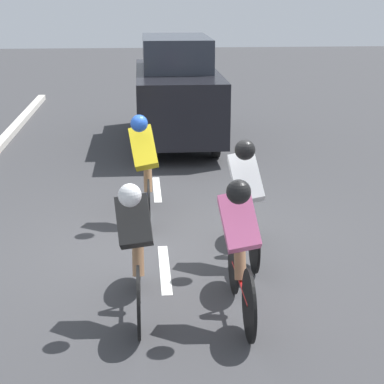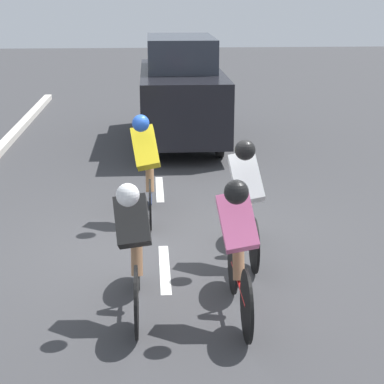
{
  "view_description": "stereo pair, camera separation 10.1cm",
  "coord_description": "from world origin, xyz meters",
  "views": [
    {
      "loc": [
        0.24,
        7.69,
        3.16
      ],
      "look_at": [
        -0.33,
        0.69,
        0.95
      ],
      "focal_mm": 60.0,
      "sensor_mm": 36.0,
      "label": 1
    },
    {
      "loc": [
        0.14,
        7.69,
        3.16
      ],
      "look_at": [
        -0.33,
        0.69,
        0.95
      ],
      "focal_mm": 60.0,
      "sensor_mm": 36.0,
      "label": 2
    }
  ],
  "objects": [
    {
      "name": "cyclist_white",
      "position": [
        -1.0,
        0.46,
        0.83
      ],
      "size": [
        0.43,
        1.61,
        1.55
      ],
      "color": "black",
      "rests_on": "ground"
    },
    {
      "name": "cyclist_pink",
      "position": [
        -0.69,
        1.93,
        0.8
      ],
      "size": [
        0.41,
        1.72,
        1.52
      ],
      "color": "black",
      "rests_on": "ground"
    },
    {
      "name": "cyclist_yellow",
      "position": [
        0.2,
        -1.07,
        0.83
      ],
      "size": [
        0.42,
        1.71,
        1.57
      ],
      "color": "black",
      "rests_on": "ground"
    },
    {
      "name": "ground_plane",
      "position": [
        0.0,
        0.0,
        0.0
      ],
      "size": [
        60.0,
        60.0,
        0.0
      ],
      "primitive_type": "plane",
      "color": "#38383A"
    },
    {
      "name": "lane_stripe_mid",
      "position": [
        0.0,
        0.69,
        0.0
      ],
      "size": [
        0.12,
        1.4,
        0.01
      ],
      "primitive_type": "cube",
      "color": "white",
      "rests_on": "ground"
    },
    {
      "name": "cyclist_black",
      "position": [
        0.32,
        1.77,
        0.76
      ],
      "size": [
        0.38,
        1.75,
        1.46
      ],
      "color": "black",
      "rests_on": "ground"
    },
    {
      "name": "lane_stripe_far",
      "position": [
        0.0,
        -2.51,
        0.0
      ],
      "size": [
        0.12,
        1.4,
        0.01
      ],
      "primitive_type": "cube",
      "color": "white",
      "rests_on": "ground"
    },
    {
      "name": "support_car",
      "position": [
        -0.54,
        -6.03,
        1.11
      ],
      "size": [
        1.7,
        4.52,
        2.23
      ],
      "color": "black",
      "rests_on": "ground"
    }
  ]
}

